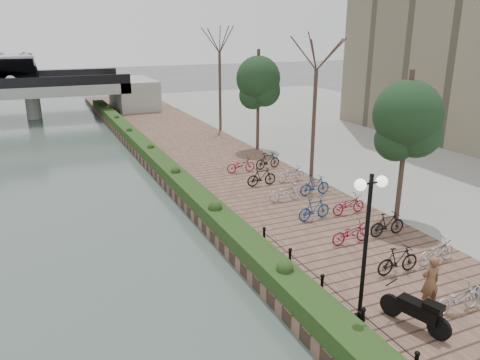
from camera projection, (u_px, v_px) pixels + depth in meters
promenade at (237, 181)px, 26.70m from camera, size 8.00×75.00×0.50m
inland_pavement at (445, 153)px, 32.93m from camera, size 24.00×75.00×0.50m
hedge at (167, 168)px, 27.38m from camera, size 1.10×56.00×0.60m
chain_fence at (387, 342)px, 12.05m from camera, size 0.10×14.10×0.70m
lamppost at (368, 216)px, 12.61m from camera, size 1.02×0.32×4.42m
motorcycle at (415, 309)px, 13.09m from camera, size 1.06×1.90×1.13m
pedestrian at (430, 282)px, 13.94m from camera, size 0.68×0.50×1.71m
bicycle_parking at (330, 206)px, 20.98m from camera, size 2.40×17.32×1.00m
street_trees at (351, 133)px, 23.02m from camera, size 3.20×37.12×6.80m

